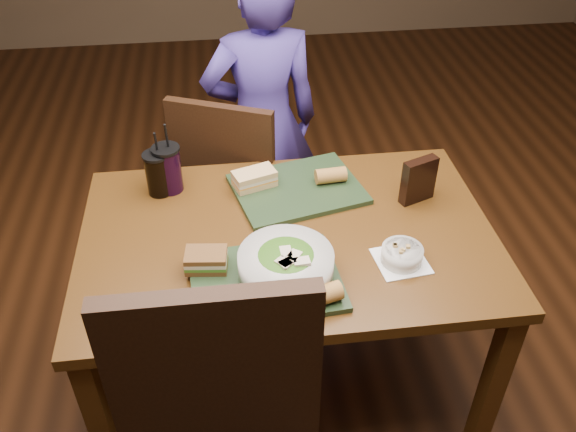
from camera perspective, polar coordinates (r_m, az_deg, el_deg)
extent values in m
plane|color=#381C0B|center=(2.46, 0.00, -15.21)|extent=(6.00, 6.00, 0.00)
cube|color=#4B2C0F|center=(1.99, -16.90, -18.80)|extent=(0.06, 0.06, 0.71)
cube|color=#4B2C0F|center=(2.10, 18.47, -15.15)|extent=(0.06, 0.06, 0.71)
cube|color=#4B2C0F|center=(2.48, -15.04, -4.24)|extent=(0.06, 0.06, 0.71)
cube|color=#4B2C0F|center=(2.57, 12.32, -2.02)|extent=(0.06, 0.06, 0.71)
cube|color=#4B2C0F|center=(1.93, 0.00, -2.11)|extent=(1.30, 0.85, 0.04)
cube|color=black|center=(1.44, -6.74, -15.26)|extent=(0.48, 0.05, 0.57)
cube|color=black|center=(2.64, -5.95, 2.33)|extent=(0.54, 0.54, 0.04)
cube|color=black|center=(2.34, -6.17, 4.95)|extent=(0.39, 0.20, 0.49)
cube|color=black|center=(2.65, -9.28, -4.23)|extent=(0.04, 0.04, 0.42)
cube|color=black|center=(2.65, -1.66, -3.64)|extent=(0.04, 0.04, 0.42)
cube|color=black|center=(2.92, -9.26, 0.39)|extent=(0.04, 0.04, 0.42)
cube|color=black|center=(2.92, -2.37, 0.93)|extent=(0.04, 0.04, 0.42)
imported|color=#44338D|center=(2.62, -2.39, 8.53)|extent=(0.54, 0.39, 1.37)
cube|color=#1F311A|center=(1.74, -2.09, -6.12)|extent=(0.45, 0.35, 0.02)
cube|color=#1F311A|center=(2.09, 0.89, 2.53)|extent=(0.48, 0.41, 0.02)
cylinder|color=silver|center=(1.72, -0.20, -4.61)|extent=(0.27, 0.27, 0.08)
ellipsoid|color=#427219|center=(1.71, -0.20, -4.22)|extent=(0.22, 0.22, 0.07)
cube|color=beige|center=(1.68, 0.56, -3.78)|extent=(0.05, 0.06, 0.01)
cube|color=beige|center=(1.66, -0.38, -4.41)|extent=(0.05, 0.05, 0.01)
cube|color=beige|center=(1.69, -0.20, -3.40)|extent=(0.03, 0.05, 0.01)
cube|color=beige|center=(1.66, 1.30, -4.29)|extent=(0.05, 0.04, 0.01)
cube|color=beige|center=(1.66, -0.07, -4.42)|extent=(0.05, 0.05, 0.01)
cube|color=white|center=(1.85, 10.52, -4.17)|extent=(0.16, 0.16, 0.00)
cylinder|color=silver|center=(1.83, 10.61, -3.57)|extent=(0.12, 0.12, 0.05)
cylinder|color=black|center=(1.82, 10.68, -3.13)|extent=(0.10, 0.10, 0.01)
cube|color=#B28947|center=(1.80, 10.67, -3.16)|extent=(0.02, 0.02, 0.01)
cube|color=#B28947|center=(1.79, 10.53, -3.31)|extent=(0.01, 0.01, 0.01)
cube|color=#B28947|center=(1.81, 10.01, -2.73)|extent=(0.01, 0.01, 0.01)
cube|color=#B28947|center=(1.81, 9.98, -2.70)|extent=(0.01, 0.01, 0.01)
cube|color=#B28947|center=(1.82, 11.17, -2.82)|extent=(0.01, 0.01, 0.01)
cube|color=#593819|center=(1.78, -7.60, -4.58)|extent=(0.13, 0.09, 0.02)
cube|color=#3F721E|center=(1.77, -7.64, -4.26)|extent=(0.13, 0.09, 0.01)
cube|color=beige|center=(1.76, -7.67, -3.97)|extent=(0.13, 0.09, 0.01)
cube|color=#593819|center=(1.75, -7.71, -3.62)|extent=(0.13, 0.09, 0.02)
cube|color=tan|center=(2.09, -3.14, 3.11)|extent=(0.16, 0.12, 0.02)
cube|color=orange|center=(2.08, -3.16, 3.40)|extent=(0.16, 0.12, 0.01)
cube|color=beige|center=(2.08, -3.16, 3.59)|extent=(0.16, 0.12, 0.01)
cube|color=tan|center=(2.07, -3.18, 3.94)|extent=(0.16, 0.12, 0.02)
cylinder|color=#AD7533|center=(1.65, 3.18, -7.39)|extent=(0.12, 0.08, 0.05)
cylinder|color=#AD7533|center=(2.10, 4.02, 3.81)|extent=(0.11, 0.06, 0.05)
cylinder|color=black|center=(2.10, -12.06, 3.80)|extent=(0.08, 0.08, 0.14)
cylinder|color=black|center=(2.05, -12.33, 5.57)|extent=(0.09, 0.09, 0.01)
cylinder|color=black|center=(2.03, -12.23, 6.59)|extent=(0.01, 0.02, 0.09)
cylinder|color=black|center=(2.10, -11.14, 4.24)|extent=(0.09, 0.09, 0.16)
cylinder|color=black|center=(2.06, -11.42, 6.17)|extent=(0.10, 0.10, 0.01)
cylinder|color=black|center=(2.03, -11.29, 7.29)|extent=(0.01, 0.03, 0.10)
cube|color=black|center=(2.06, 12.11, 3.29)|extent=(0.13, 0.08, 0.16)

